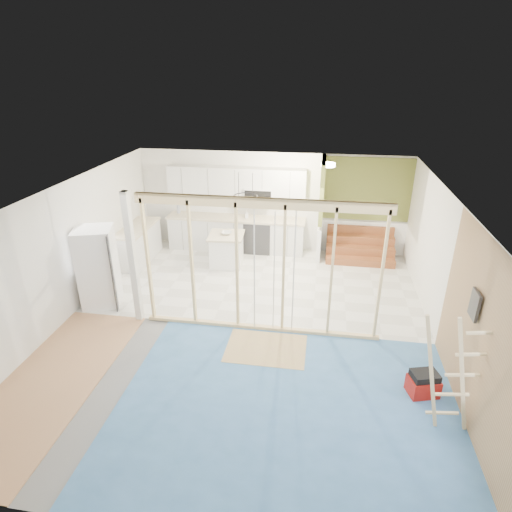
% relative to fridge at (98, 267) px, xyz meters
% --- Properties ---
extents(room, '(7.01, 8.01, 2.61)m').
position_rel_fridge_xyz_m(room, '(3.09, -0.45, 0.46)').
color(room, slate).
rests_on(room, ground).
extents(floor_overlays, '(7.00, 8.00, 0.03)m').
position_rel_fridge_xyz_m(floor_overlays, '(3.16, -0.39, -0.83)').
color(floor_overlays, silver).
rests_on(floor_overlays, room).
extents(stud_frame, '(4.66, 0.14, 2.60)m').
position_rel_fridge_xyz_m(stud_frame, '(2.87, -0.45, 0.74)').
color(stud_frame, beige).
rests_on(stud_frame, room).
extents(base_cabinets, '(4.45, 2.24, 0.93)m').
position_rel_fridge_xyz_m(base_cabinets, '(1.48, 2.91, -0.37)').
color(base_cabinets, silver).
rests_on(base_cabinets, room).
extents(upper_cabinets, '(3.60, 0.41, 0.85)m').
position_rel_fridge_xyz_m(upper_cabinets, '(2.25, 3.37, 0.98)').
color(upper_cabinets, silver).
rests_on(upper_cabinets, room).
extents(green_partition, '(2.25, 1.51, 2.60)m').
position_rel_fridge_xyz_m(green_partition, '(5.14, 3.21, 0.11)').
color(green_partition, olive).
rests_on(green_partition, room).
extents(pot_rack, '(0.52, 0.52, 0.72)m').
position_rel_fridge_xyz_m(pot_rack, '(2.78, 1.44, 1.16)').
color(pot_rack, black).
rests_on(pot_rack, room).
extents(sheathing_panel, '(0.02, 4.00, 2.60)m').
position_rel_fridge_xyz_m(sheathing_panel, '(6.57, -2.45, 0.46)').
color(sheathing_panel, tan).
rests_on(sheathing_panel, room).
extents(electrical_panel, '(0.04, 0.30, 0.40)m').
position_rel_fridge_xyz_m(electrical_panel, '(6.52, -1.85, 0.81)').
color(electrical_panel, '#323237').
rests_on(electrical_panel, room).
extents(ceiling_light, '(0.32, 0.32, 0.08)m').
position_rel_fridge_xyz_m(ceiling_light, '(4.49, 2.55, 1.70)').
color(ceiling_light, '#FFEABF').
rests_on(ceiling_light, room).
extents(fridge, '(0.92, 0.89, 1.68)m').
position_rel_fridge_xyz_m(fridge, '(0.00, 0.00, 0.00)').
color(fridge, white).
rests_on(fridge, room).
extents(island, '(0.90, 0.90, 0.82)m').
position_rel_fridge_xyz_m(island, '(2.15, 2.25, -0.43)').
color(island, white).
rests_on(island, room).
extents(bowl, '(0.29, 0.29, 0.06)m').
position_rel_fridge_xyz_m(bowl, '(2.16, 2.28, 0.01)').
color(bowl, silver).
rests_on(bowl, island).
extents(soap_bottle_a, '(0.12, 0.12, 0.28)m').
position_rel_fridge_xyz_m(soap_bottle_a, '(0.59, 3.36, 0.23)').
color(soap_bottle_a, '#A5AAB8').
rests_on(soap_bottle_a, base_cabinets).
extents(soap_bottle_b, '(0.11, 0.11, 0.18)m').
position_rel_fridge_xyz_m(soap_bottle_b, '(2.48, 3.24, 0.18)').
color(soap_bottle_b, silver).
rests_on(soap_bottle_b, base_cabinets).
extents(toolbox, '(0.50, 0.43, 0.41)m').
position_rel_fridge_xyz_m(toolbox, '(6.09, -1.80, -0.64)').
color(toolbox, '#9B150E').
rests_on(toolbox, room).
extents(ladder, '(0.94, 0.08, 1.75)m').
position_rel_fridge_xyz_m(ladder, '(6.21, -2.42, 0.05)').
color(ladder, '#D4B982').
rests_on(ladder, room).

